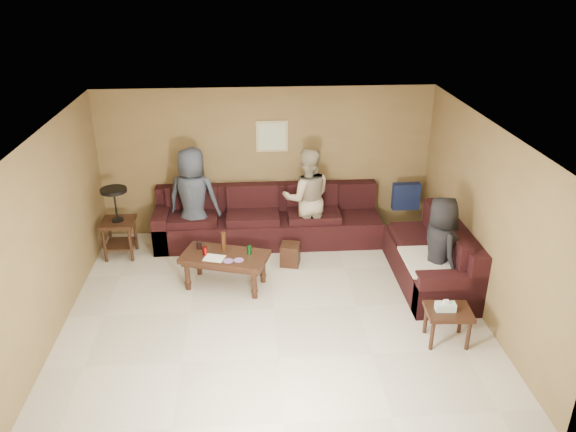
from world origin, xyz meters
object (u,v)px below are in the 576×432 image
object	(u,v)px
person_left	(193,199)
side_table_right	(448,314)
person_middle	(307,198)
sectional_sofa	(320,236)
person_right	(439,249)
coffee_table	(225,260)
end_table_left	(118,221)
waste_bin	(290,254)

from	to	relation	value
person_left	side_table_right	bearing A→B (deg)	152.16
person_middle	person_left	bearing A→B (deg)	-2.28
sectional_sofa	person_right	bearing A→B (deg)	-43.28
side_table_right	person_right	xyz separation A→B (m)	(0.17, 0.99, 0.36)
coffee_table	end_table_left	size ratio (longest dim) A/B	1.17
side_table_right	waste_bin	xyz separation A→B (m)	(-1.78, 2.06, -0.22)
end_table_left	coffee_table	bearing A→B (deg)	-31.59
sectional_sofa	person_left	world-z (taller)	person_left
sectional_sofa	end_table_left	world-z (taller)	end_table_left
side_table_right	person_left	world-z (taller)	person_left
sectional_sofa	person_left	bearing A→B (deg)	168.75
coffee_table	end_table_left	world-z (taller)	end_table_left
coffee_table	person_left	size ratio (longest dim) A/B	0.79
coffee_table	waste_bin	world-z (taller)	coffee_table
end_table_left	person_right	xyz separation A→B (m)	(4.62, -1.55, 0.15)
sectional_sofa	side_table_right	size ratio (longest dim) A/B	7.78
person_left	sectional_sofa	bearing A→B (deg)	-179.07
sectional_sofa	end_table_left	distance (m)	3.20
waste_bin	person_left	size ratio (longest dim) A/B	0.20
side_table_right	person_left	bearing A→B (deg)	139.98
coffee_table	waste_bin	distance (m)	1.16
person_left	end_table_left	bearing A→B (deg)	22.05
waste_bin	person_right	distance (m)	2.30
end_table_left	person_middle	xyz separation A→B (m)	(3.00, 0.18, 0.23)
waste_bin	person_middle	world-z (taller)	person_middle
end_table_left	person_right	bearing A→B (deg)	-18.56
coffee_table	person_middle	size ratio (longest dim) A/B	0.81
coffee_table	person_right	distance (m)	2.99
coffee_table	waste_bin	bearing A→B (deg)	29.89
person_right	waste_bin	bearing A→B (deg)	51.04
sectional_sofa	end_table_left	bearing A→B (deg)	176.52
side_table_right	person_middle	world-z (taller)	person_middle
coffee_table	person_right	size ratio (longest dim) A/B	0.89
waste_bin	person_left	world-z (taller)	person_left
sectional_sofa	person_right	xyz separation A→B (m)	(1.44, -1.36, 0.43)
side_table_right	person_right	world-z (taller)	person_right
end_table_left	person_left	world-z (taller)	person_left
coffee_table	side_table_right	xyz separation A→B (m)	(2.76, -1.50, -0.04)
end_table_left	person_middle	distance (m)	3.01
person_middle	end_table_left	bearing A→B (deg)	1.95
end_table_left	person_left	xyz separation A→B (m)	(1.18, 0.20, 0.25)
sectional_sofa	person_middle	world-z (taller)	person_middle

